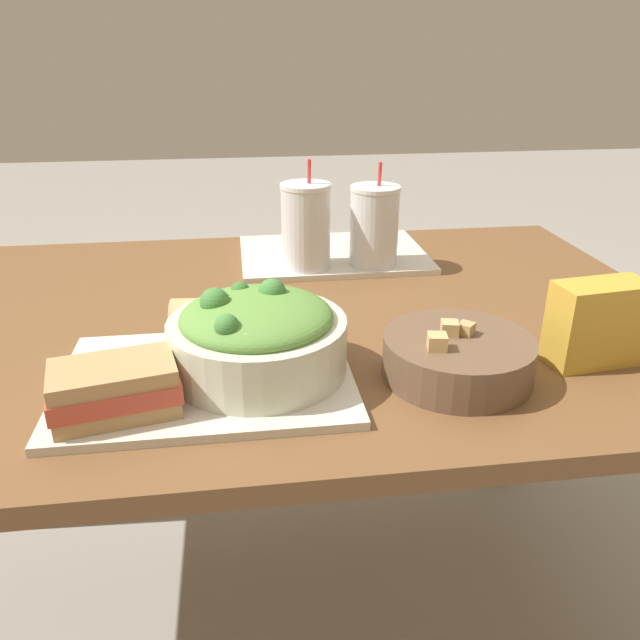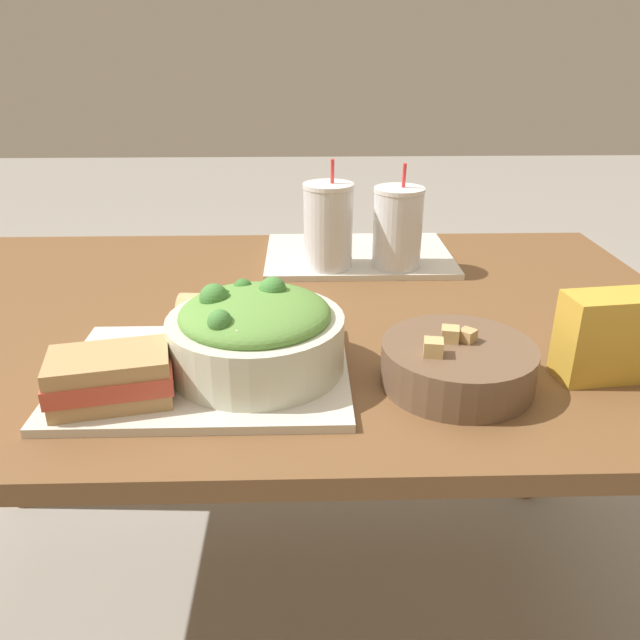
# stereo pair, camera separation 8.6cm
# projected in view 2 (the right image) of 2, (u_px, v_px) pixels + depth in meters

# --- Properties ---
(ground_plane) EXTENTS (12.00, 12.00, 0.00)m
(ground_plane) POSITION_uv_depth(u_px,v_px,m) (271.00, 616.00, 1.37)
(ground_plane) COLOR gray
(dining_table) EXTENTS (1.50, 0.91, 0.73)m
(dining_table) POSITION_uv_depth(u_px,v_px,m) (260.00, 355.00, 1.11)
(dining_table) COLOR brown
(dining_table) RESTS_ON ground_plane
(tray_near) EXTENTS (0.39, 0.29, 0.01)m
(tray_near) POSITION_uv_depth(u_px,v_px,m) (206.00, 373.00, 0.86)
(tray_near) COLOR beige
(tray_near) RESTS_ON dining_table
(tray_far) EXTENTS (0.39, 0.29, 0.01)m
(tray_far) POSITION_uv_depth(u_px,v_px,m) (358.00, 255.00, 1.33)
(tray_far) COLOR beige
(tray_far) RESTS_ON dining_table
(salad_bowl) EXTENTS (0.24, 0.24, 0.12)m
(salad_bowl) POSITION_uv_depth(u_px,v_px,m) (255.00, 332.00, 0.84)
(salad_bowl) COLOR beige
(salad_bowl) RESTS_ON tray_near
(soup_bowl) EXTENTS (0.20, 0.20, 0.08)m
(soup_bowl) POSITION_uv_depth(u_px,v_px,m) (457.00, 363.00, 0.83)
(soup_bowl) COLOR brown
(soup_bowl) RESTS_ON dining_table
(sandwich_near) EXTENTS (0.17, 0.12, 0.06)m
(sandwich_near) POSITION_uv_depth(u_px,v_px,m) (110.00, 377.00, 0.77)
(sandwich_near) COLOR tan
(sandwich_near) RESTS_ON tray_near
(baguette_near) EXTENTS (0.14, 0.08, 0.07)m
(baguette_near) POSITION_uv_depth(u_px,v_px,m) (225.00, 316.00, 0.94)
(baguette_near) COLOR tan
(baguette_near) RESTS_ON tray_near
(drink_cup_dark) EXTENTS (0.10, 0.10, 0.21)m
(drink_cup_dark) POSITION_uv_depth(u_px,v_px,m) (328.00, 229.00, 1.21)
(drink_cup_dark) COLOR silver
(drink_cup_dark) RESTS_ON tray_far
(drink_cup_red) EXTENTS (0.10, 0.10, 0.20)m
(drink_cup_red) POSITION_uv_depth(u_px,v_px,m) (397.00, 230.00, 1.22)
(drink_cup_red) COLOR silver
(drink_cup_red) RESTS_ON tray_far
(chip_bag) EXTENTS (0.14, 0.08, 0.12)m
(chip_bag) POSITION_uv_depth(u_px,v_px,m) (610.00, 336.00, 0.84)
(chip_bag) COLOR gold
(chip_bag) RESTS_ON dining_table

